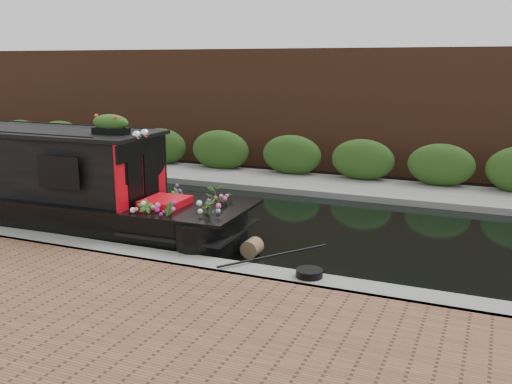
% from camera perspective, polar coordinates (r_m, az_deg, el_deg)
% --- Properties ---
extents(ground, '(80.00, 80.00, 0.00)m').
position_cam_1_polar(ground, '(13.34, -4.36, -2.68)').
color(ground, black).
rests_on(ground, ground).
extents(near_bank_coping, '(40.00, 0.60, 0.50)m').
position_cam_1_polar(near_bank_coping, '(10.67, -12.61, -7.03)').
color(near_bank_coping, gray).
rests_on(near_bank_coping, ground).
extents(far_bank_path, '(40.00, 2.40, 0.34)m').
position_cam_1_polar(far_bank_path, '(17.06, 2.16, 0.81)').
color(far_bank_path, slate).
rests_on(far_bank_path, ground).
extents(far_hedge, '(40.00, 1.10, 2.80)m').
position_cam_1_polar(far_hedge, '(17.89, 3.20, 1.37)').
color(far_hedge, '#274818').
rests_on(far_hedge, ground).
extents(far_brick_wall, '(40.00, 1.00, 8.00)m').
position_cam_1_polar(far_brick_wall, '(19.84, 5.28, 2.48)').
color(far_brick_wall, '#57301D').
rests_on(far_brick_wall, ground).
extents(rope_fender, '(0.34, 0.36, 0.34)m').
position_cam_1_polar(rope_fender, '(10.75, -0.39, -5.58)').
color(rope_fender, brown).
rests_on(rope_fender, ground).
extents(coiled_mooring_rope, '(0.43, 0.43, 0.12)m').
position_cam_1_polar(coiled_mooring_rope, '(9.16, 5.35, -8.08)').
color(coiled_mooring_rope, black).
rests_on(coiled_mooring_rope, near_bank_coping).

